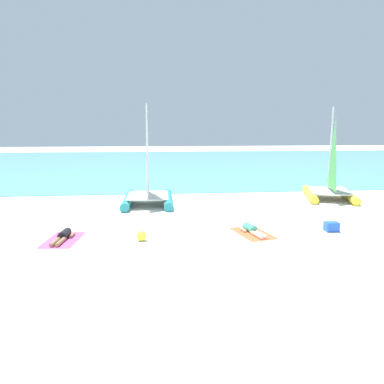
# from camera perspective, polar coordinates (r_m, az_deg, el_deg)

# --- Properties ---
(ground_plane) EXTENTS (120.00, 120.00, 0.00)m
(ground_plane) POSITION_cam_1_polar(r_m,az_deg,el_deg) (20.20, -1.40, -0.88)
(ground_plane) COLOR white
(ocean_water) EXTENTS (120.00, 40.00, 0.05)m
(ocean_water) POSITION_cam_1_polar(r_m,az_deg,el_deg) (41.13, -3.61, 4.76)
(ocean_water) COLOR #5BB2C1
(ocean_water) RESTS_ON ground
(sailboat_yellow) EXTENTS (3.47, 4.41, 5.05)m
(sailboat_yellow) POSITION_cam_1_polar(r_m,az_deg,el_deg) (21.09, 21.28, 0.97)
(sailboat_yellow) COLOR yellow
(sailboat_yellow) RESTS_ON ground
(sailboat_teal) EXTENTS (2.57, 3.97, 5.13)m
(sailboat_teal) POSITION_cam_1_polar(r_m,az_deg,el_deg) (18.35, -7.12, 0.35)
(sailboat_teal) COLOR teal
(sailboat_teal) RESTS_ON ground
(towel_left) EXTENTS (1.27, 1.99, 0.01)m
(towel_left) POSITION_cam_1_polar(r_m,az_deg,el_deg) (13.37, -20.06, -7.24)
(towel_left) COLOR #D84C99
(towel_left) RESTS_ON ground
(sunbather_left) EXTENTS (0.58, 1.57, 0.30)m
(sunbather_left) POSITION_cam_1_polar(r_m,az_deg,el_deg) (13.39, -20.00, -6.64)
(sunbather_left) COLOR black
(sunbather_left) RESTS_ON towel_left
(towel_right) EXTENTS (1.52, 2.11, 0.01)m
(towel_right) POSITION_cam_1_polar(r_m,az_deg,el_deg) (13.54, 9.71, -6.54)
(towel_right) COLOR #EA5933
(towel_right) RESTS_ON ground
(sunbather_right) EXTENTS (0.75, 1.56, 0.30)m
(sunbather_right) POSITION_cam_1_polar(r_m,az_deg,el_deg) (13.56, 9.59, -5.96)
(sunbather_right) COLOR #3FB28C
(sunbather_right) RESTS_ON towel_right
(beach_ball) EXTENTS (0.36, 0.36, 0.36)m
(beach_ball) POSITION_cam_1_polar(r_m,az_deg,el_deg) (12.56, -8.12, -7.01)
(beach_ball) COLOR yellow
(beach_ball) RESTS_ON ground
(cooler_box) EXTENTS (0.50, 0.36, 0.36)m
(cooler_box) POSITION_cam_1_polar(r_m,az_deg,el_deg) (14.57, 21.53, -5.20)
(cooler_box) COLOR blue
(cooler_box) RESTS_ON ground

